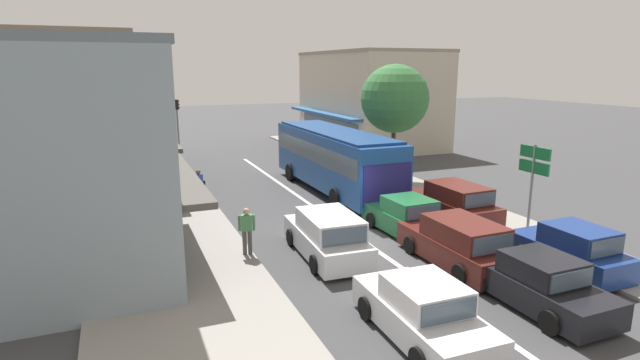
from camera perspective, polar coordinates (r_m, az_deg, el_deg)
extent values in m
plane|color=#3F3F42|center=(19.17, 4.43, -6.61)|extent=(140.00, 140.00, 0.00)
cube|color=silver|center=(22.64, -0.11, -3.50)|extent=(0.20, 28.00, 0.01)
cube|color=gray|center=(23.05, -17.97, -3.68)|extent=(5.20, 44.00, 0.14)
cube|color=gray|center=(27.13, 10.49, -0.84)|extent=(2.80, 44.00, 0.12)
cube|color=#84939E|center=(17.64, -28.48, 1.75)|extent=(6.77, 9.18, 6.90)
cube|color=#4C4742|center=(17.76, -15.87, 0.41)|extent=(1.10, 8.45, 0.20)
cube|color=#425160|center=(18.03, -16.95, -3.74)|extent=(0.06, 7.35, 1.80)
cube|color=slate|center=(17.41, -29.76, 13.36)|extent=(6.93, 9.18, 0.24)
cube|color=gray|center=(27.12, -26.47, 5.10)|extent=(7.33, 9.29, 6.71)
cube|color=#4C4742|center=(27.21, -17.66, 4.47)|extent=(1.10, 8.55, 0.20)
cube|color=#425160|center=(27.38, -18.35, 1.71)|extent=(0.06, 7.44, 1.80)
cube|color=#6E6358|center=(26.96, -27.21, 12.43)|extent=(7.49, 9.29, 0.24)
cube|color=gray|center=(35.74, -25.70, 8.02)|extent=(6.52, 7.68, 8.32)
cube|color=#4C4742|center=(35.85, -19.53, 6.21)|extent=(1.10, 7.06, 0.20)
cube|color=#425160|center=(35.99, -20.05, 4.10)|extent=(0.06, 6.14, 1.80)
cube|color=#6E6358|center=(35.74, -26.38, 14.85)|extent=(6.68, 7.68, 0.24)
cube|color=beige|center=(42.32, 5.60, 9.13)|extent=(7.36, 13.59, 7.38)
cube|color=#23568E|center=(40.64, 0.36, 7.63)|extent=(1.10, 12.51, 0.20)
cube|color=#425160|center=(40.94, 0.90, 5.84)|extent=(0.06, 10.88, 1.80)
cube|color=gray|center=(42.25, 5.71, 14.29)|extent=(7.52, 13.59, 0.24)
cube|color=#1E4C99|center=(25.68, 1.63, 2.47)|extent=(2.56, 10.81, 2.70)
cube|color=#425160|center=(25.61, 1.63, 3.36)|extent=(2.60, 10.38, 0.90)
cube|color=navy|center=(20.99, 7.70, -0.54)|extent=(2.25, 0.07, 1.76)
cube|color=navy|center=(25.46, 1.65, 5.59)|extent=(2.43, 9.95, 0.12)
cylinder|color=black|center=(28.53, -3.44, 0.88)|extent=(0.27, 0.96, 0.96)
cylinder|color=black|center=(29.42, 1.17, 1.27)|extent=(0.27, 0.96, 0.96)
cylinder|color=black|center=(22.81, 1.79, -2.14)|extent=(0.27, 0.96, 0.96)
cylinder|color=black|center=(23.92, 7.26, -1.53)|extent=(0.27, 0.96, 0.96)
cube|color=#561E19|center=(17.12, 15.27, -7.62)|extent=(1.80, 4.51, 0.76)
cube|color=#561E19|center=(16.63, 16.16, -5.66)|extent=(1.66, 2.61, 0.68)
cube|color=#425160|center=(17.62, 13.48, -4.46)|extent=(1.51, 0.07, 0.58)
cube|color=#425160|center=(15.69, 19.18, -6.99)|extent=(1.48, 0.07, 0.54)
cylinder|color=black|center=(17.73, 10.28, -7.37)|extent=(0.19, 0.62, 0.62)
cylinder|color=black|center=(18.71, 14.85, -6.52)|extent=(0.19, 0.62, 0.62)
cylinder|color=black|center=(15.71, 15.70, -10.36)|extent=(0.19, 0.62, 0.62)
cylinder|color=black|center=(16.80, 20.49, -9.16)|extent=(0.19, 0.62, 0.62)
cube|color=silver|center=(17.24, 0.72, -7.01)|extent=(1.98, 4.58, 0.76)
cube|color=silver|center=(16.69, 1.14, -5.07)|extent=(1.77, 2.68, 0.68)
cube|color=#425160|center=(17.88, -0.34, -3.84)|extent=(1.51, 0.13, 0.58)
cube|color=#425160|center=(15.53, 2.86, -6.47)|extent=(1.48, 0.13, 0.54)
cylinder|color=black|center=(18.26, -3.36, -6.57)|extent=(0.21, 0.63, 0.62)
cylinder|color=black|center=(18.79, 1.83, -5.99)|extent=(0.21, 0.63, 0.62)
cylinder|color=black|center=(15.85, -0.61, -9.64)|extent=(0.21, 0.63, 0.62)
cylinder|color=black|center=(16.46, 5.27, -8.82)|extent=(0.21, 0.63, 0.62)
cube|color=#1E6638|center=(19.67, 9.93, -4.71)|extent=(1.86, 4.25, 0.72)
cube|color=#1E6638|center=(19.40, 10.17, -2.93)|extent=(1.62, 1.85, 0.60)
cube|color=#425160|center=(20.14, 8.70, -2.29)|extent=(1.44, 0.11, 0.51)
cube|color=#425160|center=(18.68, 11.75, -3.61)|extent=(1.41, 0.11, 0.48)
cylinder|color=black|center=(20.30, 5.90, -4.61)|extent=(0.20, 0.63, 0.62)
cylinder|color=black|center=(21.19, 9.94, -3.99)|extent=(0.20, 0.63, 0.62)
cylinder|color=black|center=(18.28, 9.86, -6.72)|extent=(0.20, 0.63, 0.62)
cylinder|color=black|center=(19.26, 14.14, -5.92)|extent=(0.20, 0.63, 0.62)
cube|color=silver|center=(12.58, 11.59, -15.21)|extent=(1.80, 4.23, 0.72)
cube|color=silver|center=(12.21, 11.99, -12.66)|extent=(1.59, 1.83, 0.60)
cube|color=#425160|center=(12.91, 9.73, -11.10)|extent=(1.44, 0.09, 0.51)
cube|color=#425160|center=(11.54, 14.55, -14.39)|extent=(1.40, 0.09, 0.48)
cylinder|color=black|center=(13.25, 5.28, -14.43)|extent=(0.19, 0.62, 0.62)
cylinder|color=black|center=(14.03, 11.75, -13.03)|extent=(0.19, 0.62, 0.62)
cylinder|color=black|center=(12.26, 18.43, -17.49)|extent=(0.19, 0.62, 0.62)
cube|color=black|center=(14.99, 23.56, -11.31)|extent=(1.77, 4.22, 0.72)
cube|color=black|center=(14.69, 24.07, -9.07)|extent=(1.58, 1.82, 0.60)
cube|color=#425160|center=(15.27, 21.55, -8.01)|extent=(1.44, 0.08, 0.51)
cube|color=#425160|center=(14.13, 26.81, -10.20)|extent=(1.40, 0.08, 0.48)
cylinder|color=black|center=(15.33, 17.78, -11.09)|extent=(0.19, 0.62, 0.62)
cylinder|color=black|center=(16.44, 22.41, -9.81)|extent=(0.19, 0.62, 0.62)
cylinder|color=black|center=(13.73, 24.81, -14.61)|extent=(0.19, 0.62, 0.62)
cylinder|color=black|center=(14.97, 29.38, -12.80)|extent=(0.19, 0.62, 0.62)
cube|color=navy|center=(17.85, 26.51, -7.70)|extent=(1.68, 3.72, 0.76)
cube|color=navy|center=(17.46, 27.48, -5.82)|extent=(1.54, 1.92, 0.64)
cube|color=#425160|center=(18.05, 25.13, -5.00)|extent=(1.40, 0.07, 0.54)
cube|color=#425160|center=(16.90, 29.99, -6.69)|extent=(1.37, 0.07, 0.51)
cylinder|color=black|center=(18.04, 22.05, -7.77)|extent=(0.19, 0.62, 0.62)
cylinder|color=black|center=(19.19, 25.57, -6.88)|extent=(0.19, 0.62, 0.62)
cylinder|color=black|center=(16.67, 27.46, -9.99)|extent=(0.19, 0.62, 0.62)
cylinder|color=black|center=(17.91, 30.88, -8.84)|extent=(0.19, 0.62, 0.62)
cube|color=#561E19|center=(22.05, 14.84, -3.00)|extent=(1.85, 4.53, 0.76)
cube|color=#561E19|center=(21.60, 15.52, -1.39)|extent=(1.69, 2.63, 0.68)
cube|color=#425160|center=(22.61, 13.44, -0.65)|extent=(1.51, 0.09, 0.58)
cube|color=#425160|center=(20.63, 17.80, -2.20)|extent=(1.48, 0.09, 0.54)
cylinder|color=black|center=(22.64, 10.95, -2.94)|extent=(0.19, 0.62, 0.62)
cylinder|color=black|center=(23.65, 14.49, -2.44)|extent=(0.19, 0.62, 0.62)
cylinder|color=black|center=(20.57, 15.18, -4.77)|extent=(0.19, 0.62, 0.62)
cylinder|color=black|center=(21.68, 18.84, -4.11)|extent=(0.19, 0.62, 0.62)
cylinder|color=gray|center=(35.87, -15.91, 5.49)|extent=(0.12, 0.12, 4.20)
cube|color=black|center=(35.70, -16.08, 8.28)|extent=(0.24, 0.24, 0.68)
sphere|color=red|center=(35.70, -15.88, 8.66)|extent=(0.13, 0.13, 0.13)
sphere|color=black|center=(35.72, -15.86, 8.31)|extent=(0.13, 0.13, 0.13)
sphere|color=black|center=(35.74, -15.83, 7.96)|extent=(0.13, 0.13, 0.13)
cylinder|color=gray|center=(20.19, 22.97, -1.29)|extent=(0.10, 0.10, 3.60)
cube|color=#19753D|center=(19.90, 23.38, 2.90)|extent=(0.08, 1.40, 0.44)
cube|color=white|center=(19.93, 23.47, 2.90)|extent=(0.01, 1.10, 0.10)
cube|color=#19753D|center=(19.99, 23.24, 1.35)|extent=(0.08, 1.40, 0.44)
cube|color=white|center=(20.02, 23.34, 1.35)|extent=(0.01, 1.10, 0.10)
cylinder|color=brown|center=(28.18, 8.34, 3.11)|extent=(0.24, 0.24, 3.36)
cylinder|color=brown|center=(28.19, 8.15, 7.60)|extent=(0.10, 0.75, 1.06)
cylinder|color=brown|center=(28.13, 9.30, 7.70)|extent=(0.99, 0.10, 1.22)
cylinder|color=brown|center=(27.62, 8.86, 7.08)|extent=(0.10, 0.78, 0.71)
cylinder|color=brown|center=(27.74, 7.84, 7.16)|extent=(0.78, 0.10, 0.73)
sphere|color=#38753D|center=(27.84, 8.54, 9.18)|extent=(3.73, 3.73, 3.73)
cylinder|color=#333338|center=(23.71, -13.74, -1.74)|extent=(0.14, 0.14, 0.84)
cylinder|color=#333338|center=(23.85, -13.48, -1.64)|extent=(0.14, 0.14, 0.84)
cube|color=#3351A8|center=(23.62, -13.70, -0.04)|extent=(0.41, 0.41, 0.56)
sphere|color=brown|center=(23.53, -13.75, 0.91)|extent=(0.22, 0.22, 0.22)
cylinder|color=#3351A8|center=(23.43, -14.05, -0.16)|extent=(0.09, 0.09, 0.54)
cylinder|color=#3351A8|center=(23.80, -13.35, 0.08)|extent=(0.09, 0.09, 0.54)
cube|color=black|center=(23.91, -13.27, -0.31)|extent=(0.24, 0.24, 0.22)
cylinder|color=#4C4742|center=(17.17, -8.01, -7.08)|extent=(0.14, 0.14, 0.84)
cylinder|color=#4C4742|center=(17.17, -8.61, -7.09)|extent=(0.14, 0.14, 0.84)
cube|color=#478951|center=(16.94, -8.38, -4.86)|extent=(0.41, 0.31, 0.56)
sphere|color=tan|center=(16.83, -8.43, -3.56)|extent=(0.22, 0.22, 0.22)
cylinder|color=#478951|center=(16.94, -7.57, -4.84)|extent=(0.09, 0.09, 0.54)
cylinder|color=#478951|center=(16.95, -9.20, -4.88)|extent=(0.09, 0.09, 0.54)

